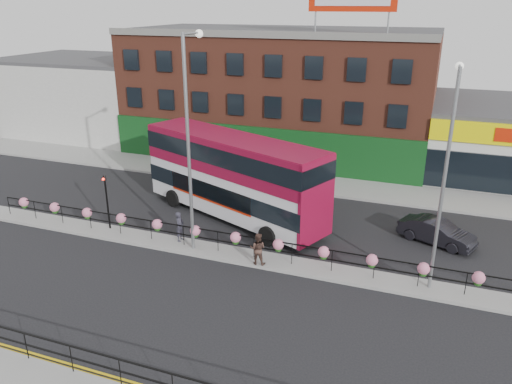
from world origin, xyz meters
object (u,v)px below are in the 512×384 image
(double_decker_bus, at_px, (233,169))
(pedestrian_b, at_px, (258,249))
(lamp_column_west, at_px, (190,127))
(car, at_px, (437,232))
(pedestrian_a, at_px, (180,226))
(lamp_column_east, at_px, (446,163))

(double_decker_bus, bearing_deg, pedestrian_b, -56.33)
(pedestrian_b, xyz_separation_m, lamp_column_west, (-3.75, 0.64, 5.66))
(car, bearing_deg, lamp_column_west, 135.41)
(car, relative_size, pedestrian_a, 2.57)
(pedestrian_b, bearing_deg, lamp_column_east, 179.88)
(double_decker_bus, bearing_deg, pedestrian_a, -108.63)
(pedestrian_b, bearing_deg, double_decker_bus, -62.93)
(double_decker_bus, distance_m, pedestrian_b, 6.54)
(double_decker_bus, distance_m, car, 11.92)
(pedestrian_a, height_order, lamp_column_east, lamp_column_east)
(lamp_column_west, distance_m, lamp_column_east, 11.87)
(pedestrian_b, bearing_deg, car, -151.51)
(pedestrian_a, xyz_separation_m, lamp_column_east, (12.94, -0.03, 5.01))
(pedestrian_a, bearing_deg, pedestrian_b, -104.10)
(double_decker_bus, bearing_deg, car, 3.12)
(car, height_order, pedestrian_a, pedestrian_a)
(lamp_column_east, bearing_deg, pedestrian_b, -173.51)
(car, distance_m, lamp_column_east, 7.21)
(lamp_column_east, bearing_deg, car, 88.45)
(car, xyz_separation_m, pedestrian_a, (-13.07, -4.83, 0.31))
(car, bearing_deg, pedestrian_a, 132.45)
(double_decker_bus, relative_size, pedestrian_a, 7.59)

